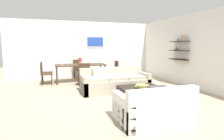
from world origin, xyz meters
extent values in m
plane|color=tan|center=(0.00, 0.00, 0.00)|extent=(18.00, 18.00, 0.00)
cube|color=silver|center=(0.30, 3.53, 1.35)|extent=(8.40, 0.06, 2.70)
cube|color=white|center=(0.20, 3.48, 1.72)|extent=(0.95, 0.02, 0.57)
cube|color=#264CB2|center=(0.20, 3.47, 1.72)|extent=(0.80, 0.01, 0.45)
cube|color=silver|center=(3.03, 0.60, 1.35)|extent=(0.06, 8.20, 2.70)
cube|color=black|center=(2.86, 0.55, 1.70)|extent=(0.28, 0.90, 0.02)
cube|color=black|center=(2.86, 0.55, 1.35)|extent=(0.28, 0.90, 0.02)
cube|color=black|center=(2.86, 0.55, 1.00)|extent=(0.28, 0.90, 0.02)
cylinder|color=olive|center=(2.86, 0.35, 1.82)|extent=(0.10, 0.10, 0.22)
sphere|color=silver|center=(2.86, 0.73, 1.43)|extent=(0.14, 0.14, 0.14)
cylinder|color=#4C518C|center=(2.86, 0.60, 1.77)|extent=(0.07, 0.07, 0.12)
cube|color=#4C1E19|center=(2.86, 0.40, 1.03)|extent=(0.20, 0.28, 0.03)
cube|color=#B2A893|center=(0.14, 0.30, 0.21)|extent=(2.27, 0.90, 0.42)
cube|color=#B2A893|center=(0.14, 0.67, 0.60)|extent=(2.27, 0.16, 0.36)
cube|color=#B2A893|center=(-0.92, 0.30, 0.30)|extent=(0.14, 0.90, 0.60)
cube|color=#B2A893|center=(1.21, 0.30, 0.30)|extent=(0.14, 0.90, 0.60)
cube|color=#B2A893|center=(-0.52, 0.26, 0.47)|extent=(0.64, 0.70, 0.10)
cube|color=#B2A893|center=(0.14, 0.26, 0.47)|extent=(0.64, 0.70, 0.10)
cube|color=#B2A893|center=(0.81, 0.26, 0.47)|extent=(0.64, 0.70, 0.10)
cube|color=beige|center=(-0.40, 0.49, 0.60)|extent=(0.37, 0.16, 0.36)
cube|color=white|center=(0.09, -2.21, 0.21)|extent=(1.46, 0.90, 0.42)
cube|color=white|center=(0.09, -2.58, 0.60)|extent=(1.46, 0.16, 0.36)
cube|color=white|center=(0.75, -2.21, 0.30)|extent=(0.14, 0.90, 0.60)
cube|color=white|center=(-0.57, -2.21, 0.30)|extent=(0.14, 0.90, 0.60)
cube|color=white|center=(0.38, -2.17, 0.47)|extent=(0.57, 0.70, 0.10)
cube|color=white|center=(-0.21, -2.17, 0.47)|extent=(0.57, 0.70, 0.10)
cube|color=#4C4C56|center=(0.06, -2.40, 0.60)|extent=(0.37, 0.15, 0.36)
cube|color=black|center=(0.51, -0.86, 0.19)|extent=(1.15, 0.91, 0.38)
cylinder|color=#99844C|center=(0.54, -0.89, 0.41)|extent=(0.38, 0.38, 0.07)
torus|color=#99844C|center=(0.54, -0.89, 0.45)|extent=(0.38, 0.38, 0.02)
sphere|color=#669E2D|center=(0.31, -0.94, 0.42)|extent=(0.08, 0.08, 0.08)
cube|color=#422D1E|center=(-0.73, 2.30, 0.73)|extent=(2.09, 0.86, 0.04)
cylinder|color=#422D1E|center=(-1.71, 1.93, 0.35)|extent=(0.06, 0.06, 0.71)
cylinder|color=#422D1E|center=(0.26, 1.93, 0.35)|extent=(0.06, 0.06, 0.71)
cylinder|color=#422D1E|center=(-1.71, 2.67, 0.35)|extent=(0.06, 0.06, 0.71)
cylinder|color=#422D1E|center=(0.26, 2.67, 0.35)|extent=(0.06, 0.06, 0.71)
cube|color=#422D1E|center=(-0.73, 1.55, 0.43)|extent=(0.44, 0.44, 0.04)
cube|color=#422D1E|center=(-0.73, 1.35, 0.67)|extent=(0.44, 0.04, 0.43)
cylinder|color=#422D1E|center=(-0.55, 1.73, 0.21)|extent=(0.04, 0.04, 0.41)
cylinder|color=#422D1E|center=(-0.91, 1.73, 0.21)|extent=(0.04, 0.04, 0.41)
cylinder|color=#422D1E|center=(-0.55, 1.37, 0.21)|extent=(0.04, 0.04, 0.41)
cylinder|color=#422D1E|center=(-0.91, 1.37, 0.21)|extent=(0.04, 0.04, 0.41)
cube|color=#422D1E|center=(-0.73, 3.05, 0.43)|extent=(0.44, 0.44, 0.04)
cube|color=#422D1E|center=(-0.73, 3.25, 0.67)|extent=(0.44, 0.04, 0.43)
cylinder|color=#422D1E|center=(-0.91, 2.87, 0.21)|extent=(0.04, 0.04, 0.41)
cylinder|color=#422D1E|center=(-0.55, 2.87, 0.21)|extent=(0.04, 0.04, 0.41)
cylinder|color=#422D1E|center=(-0.91, 3.23, 0.21)|extent=(0.04, 0.04, 0.41)
cylinder|color=#422D1E|center=(-0.55, 3.23, 0.21)|extent=(0.04, 0.04, 0.41)
cube|color=#422D1E|center=(0.64, 2.11, 0.43)|extent=(0.44, 0.44, 0.04)
cube|color=#422D1E|center=(0.84, 2.11, 0.67)|extent=(0.04, 0.44, 0.43)
cylinder|color=#422D1E|center=(0.46, 2.29, 0.21)|extent=(0.04, 0.04, 0.41)
cylinder|color=#422D1E|center=(0.46, 1.93, 0.21)|extent=(0.04, 0.04, 0.41)
cylinder|color=#422D1E|center=(0.82, 2.29, 0.21)|extent=(0.04, 0.04, 0.41)
cylinder|color=#422D1E|center=(0.82, 1.93, 0.21)|extent=(0.04, 0.04, 0.41)
cube|color=#422D1E|center=(-2.09, 2.50, 0.43)|extent=(0.44, 0.44, 0.04)
cube|color=#422D1E|center=(-2.29, 2.50, 0.67)|extent=(0.04, 0.44, 0.43)
cylinder|color=#422D1E|center=(-1.91, 2.32, 0.21)|extent=(0.04, 0.04, 0.41)
cylinder|color=#422D1E|center=(-1.91, 2.68, 0.21)|extent=(0.04, 0.04, 0.41)
cylinder|color=#422D1E|center=(-2.27, 2.32, 0.21)|extent=(0.04, 0.04, 0.41)
cylinder|color=#422D1E|center=(-2.27, 2.68, 0.21)|extent=(0.04, 0.04, 0.41)
cube|color=#422D1E|center=(-2.09, 2.11, 0.43)|extent=(0.44, 0.44, 0.04)
cube|color=#422D1E|center=(-2.29, 2.11, 0.67)|extent=(0.04, 0.44, 0.43)
cylinder|color=#422D1E|center=(-1.91, 1.93, 0.21)|extent=(0.04, 0.04, 0.41)
cylinder|color=#422D1E|center=(-1.91, 2.29, 0.21)|extent=(0.04, 0.04, 0.41)
cylinder|color=#422D1E|center=(-2.27, 1.93, 0.21)|extent=(0.04, 0.04, 0.41)
cylinder|color=#422D1E|center=(-2.27, 2.29, 0.21)|extent=(0.04, 0.04, 0.41)
cylinder|color=silver|center=(-0.73, 1.93, 0.75)|extent=(0.06, 0.06, 0.01)
cylinder|color=silver|center=(-0.73, 1.93, 0.80)|extent=(0.01, 0.01, 0.09)
cylinder|color=silver|center=(-0.73, 1.93, 0.89)|extent=(0.07, 0.07, 0.08)
cylinder|color=silver|center=(-1.48, 2.41, 0.75)|extent=(0.06, 0.06, 0.01)
cylinder|color=silver|center=(-1.48, 2.41, 0.80)|extent=(0.01, 0.01, 0.09)
cylinder|color=silver|center=(-1.48, 2.41, 0.88)|extent=(0.06, 0.06, 0.08)
cylinder|color=silver|center=(0.02, 2.20, 0.75)|extent=(0.06, 0.06, 0.01)
cylinder|color=silver|center=(0.02, 2.20, 0.80)|extent=(0.01, 0.01, 0.08)
cylinder|color=silver|center=(0.02, 2.20, 0.88)|extent=(0.07, 0.07, 0.09)
cylinder|color=silver|center=(-0.73, 2.67, 0.75)|extent=(0.06, 0.06, 0.01)
cylinder|color=silver|center=(-0.73, 2.67, 0.79)|extent=(0.01, 0.01, 0.07)
cylinder|color=silver|center=(-0.73, 2.67, 0.87)|extent=(0.07, 0.07, 0.09)
cylinder|color=silver|center=(-1.48, 2.20, 0.75)|extent=(0.06, 0.06, 0.01)
cylinder|color=silver|center=(-1.48, 2.20, 0.80)|extent=(0.01, 0.01, 0.09)
cylinder|color=silver|center=(-1.48, 2.20, 0.88)|extent=(0.07, 0.07, 0.07)
cylinder|color=olive|center=(-0.75, 2.30, 0.83)|extent=(0.13, 0.13, 0.15)
sphere|color=red|center=(-0.75, 2.30, 0.96)|extent=(0.16, 0.16, 0.16)
camera|label=1|loc=(-1.80, -5.29, 1.55)|focal=28.57mm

